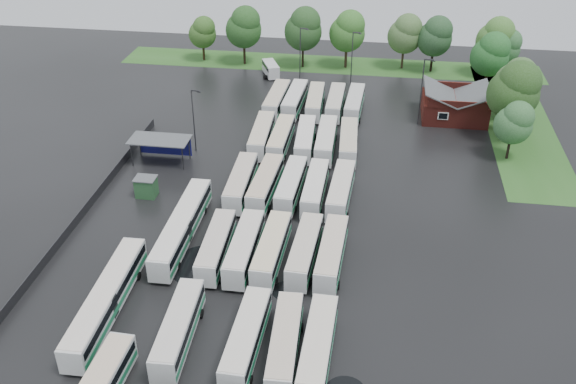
# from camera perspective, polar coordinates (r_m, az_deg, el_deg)

# --- Properties ---
(ground) EXTENTS (160.00, 160.00, 0.00)m
(ground) POSITION_cam_1_polar(r_m,az_deg,el_deg) (69.35, -3.12, -6.69)
(ground) COLOR black
(ground) RESTS_ON ground
(brick_building) EXTENTS (10.07, 8.60, 5.39)m
(brick_building) POSITION_cam_1_polar(r_m,az_deg,el_deg) (105.32, 14.57, 7.31)
(brick_building) COLOR maroon
(brick_building) RESTS_ON ground
(wash_shed) EXTENTS (8.20, 4.20, 3.58)m
(wash_shed) POSITION_cam_1_polar(r_m,az_deg,el_deg) (90.11, -11.24, 4.42)
(wash_shed) COLOR #2D2D30
(wash_shed) RESTS_ON ground
(utility_hut) EXTENTS (2.70, 2.20, 2.62)m
(utility_hut) POSITION_cam_1_polar(r_m,az_deg,el_deg) (82.81, -12.49, 0.46)
(utility_hut) COLOR #234E28
(utility_hut) RESTS_ON ground
(grass_strip_north) EXTENTS (80.00, 10.00, 0.01)m
(grass_strip_north) POSITION_cam_1_polar(r_m,az_deg,el_deg) (126.22, 3.60, 11.25)
(grass_strip_north) COLOR #2C5E20
(grass_strip_north) RESTS_ON ground
(grass_strip_east) EXTENTS (10.00, 50.00, 0.01)m
(grass_strip_east) POSITION_cam_1_polar(r_m,az_deg,el_deg) (107.69, 19.74, 5.90)
(grass_strip_east) COLOR #2C5E20
(grass_strip_east) RESTS_ON ground
(west_fence) EXTENTS (0.10, 50.00, 1.20)m
(west_fence) POSITION_cam_1_polar(r_m,az_deg,el_deg) (81.84, -17.44, -1.28)
(west_fence) COLOR #2D2D30
(west_fence) RESTS_ON ground
(bus_r1c0) EXTENTS (2.81, 11.33, 3.13)m
(bus_r1c0) POSITION_cam_1_polar(r_m,az_deg,el_deg) (60.31, -9.71, -11.87)
(bus_r1c0) COLOR silver
(bus_r1c0) RESTS_ON ground
(bus_r1c2) EXTENTS (2.68, 11.28, 3.12)m
(bus_r1c2) POSITION_cam_1_polar(r_m,az_deg,el_deg) (58.70, -3.72, -12.83)
(bus_r1c2) COLOR silver
(bus_r1c2) RESTS_ON ground
(bus_r1c3) EXTENTS (2.85, 11.18, 3.09)m
(bus_r1c3) POSITION_cam_1_polar(r_m,az_deg,el_deg) (58.13, -0.27, -13.32)
(bus_r1c3) COLOR silver
(bus_r1c3) RESTS_ON ground
(bus_r1c4) EXTENTS (2.65, 11.42, 3.17)m
(bus_r1c4) POSITION_cam_1_polar(r_m,az_deg,el_deg) (57.76, 2.65, -13.66)
(bus_r1c4) COLOR silver
(bus_r1c4) RESTS_ON ground
(bus_r2c0) EXTENTS (2.68, 11.11, 3.08)m
(bus_r2c0) POSITION_cam_1_polar(r_m,az_deg,el_deg) (69.88, -6.41, -4.81)
(bus_r2c0) COLOR silver
(bus_r2c0) RESTS_ON ground
(bus_r2c1) EXTENTS (2.44, 11.39, 3.17)m
(bus_r2c1) POSITION_cam_1_polar(r_m,az_deg,el_deg) (69.28, -3.91, -4.97)
(bus_r2c1) COLOR silver
(bus_r2c1) RESTS_ON ground
(bus_r2c2) EXTENTS (2.75, 11.42, 3.16)m
(bus_r2c2) POSITION_cam_1_polar(r_m,az_deg,el_deg) (68.92, -1.48, -5.12)
(bus_r2c2) COLOR silver
(bus_r2c2) RESTS_ON ground
(bus_r2c3) EXTENTS (2.86, 11.23, 3.10)m
(bus_r2c3) POSITION_cam_1_polar(r_m,az_deg,el_deg) (68.80, 1.49, -5.23)
(bus_r2c3) COLOR silver
(bus_r2c3) RESTS_ON ground
(bus_r2c4) EXTENTS (2.81, 11.35, 3.14)m
(bus_r2c4) POSITION_cam_1_polar(r_m,az_deg,el_deg) (68.52, 3.88, -5.44)
(bus_r2c4) COLOR silver
(bus_r2c4) RESTS_ON ground
(bus_r3c0) EXTENTS (2.68, 11.59, 3.21)m
(bus_r3c0) POSITION_cam_1_polar(r_m,az_deg,el_deg) (81.12, -4.21, 0.86)
(bus_r3c0) COLOR silver
(bus_r3c0) RESTS_ON ground
(bus_r3c1) EXTENTS (2.96, 11.58, 3.20)m
(bus_r3c1) POSITION_cam_1_polar(r_m,az_deg,el_deg) (80.69, -2.03, 0.74)
(bus_r3c1) COLOR silver
(bus_r3c1) RESTS_ON ground
(bus_r3c2) EXTENTS (2.78, 11.24, 3.11)m
(bus_r3c2) POSITION_cam_1_polar(r_m,az_deg,el_deg) (80.46, 0.27, 0.63)
(bus_r3c2) COLOR silver
(bus_r3c2) RESTS_ON ground
(bus_r3c3) EXTENTS (2.48, 11.13, 3.09)m
(bus_r3c3) POSITION_cam_1_polar(r_m,az_deg,el_deg) (79.85, 2.42, 0.34)
(bus_r3c3) COLOR silver
(bus_r3c3) RESTS_ON ground
(bus_r3c4) EXTENTS (2.92, 11.53, 3.18)m
(bus_r3c4) POSITION_cam_1_polar(r_m,az_deg,el_deg) (79.53, 4.72, 0.16)
(bus_r3c4) COLOR silver
(bus_r3c4) RESTS_ON ground
(bus_r4c0) EXTENTS (2.86, 11.62, 3.21)m
(bus_r4c0) POSITION_cam_1_polar(r_m,az_deg,el_deg) (92.97, -2.37, 5.04)
(bus_r4c0) COLOR silver
(bus_r4c0) RESTS_ON ground
(bus_r4c1) EXTENTS (2.51, 11.17, 3.10)m
(bus_r4c1) POSITION_cam_1_polar(r_m,az_deg,el_deg) (92.24, -0.62, 4.80)
(bus_r4c1) COLOR silver
(bus_r4c1) RESTS_ON ground
(bus_r4c2) EXTENTS (2.94, 11.35, 3.13)m
(bus_r4c2) POSITION_cam_1_polar(r_m,az_deg,el_deg) (91.96, 1.54, 4.72)
(bus_r4c2) COLOR silver
(bus_r4c2) RESTS_ON ground
(bus_r4c3) EXTENTS (2.67, 11.68, 3.24)m
(bus_r4c3) POSITION_cam_1_polar(r_m,az_deg,el_deg) (91.64, 3.40, 4.62)
(bus_r4c3) COLOR silver
(bus_r4c3) RESTS_ON ground
(bus_r4c4) EXTENTS (2.89, 11.45, 3.16)m
(bus_r4c4) POSITION_cam_1_polar(r_m,az_deg,el_deg) (91.46, 5.39, 4.44)
(bus_r4c4) COLOR silver
(bus_r4c4) RESTS_ON ground
(bus_r5c0) EXTENTS (2.85, 11.78, 3.26)m
(bus_r5c0) POSITION_cam_1_polar(r_m,az_deg,el_deg) (104.91, -1.01, 8.19)
(bus_r5c0) COLOR silver
(bus_r5c0) RESTS_ON ground
(bus_r5c1) EXTENTS (2.94, 11.70, 3.23)m
(bus_r5c1) POSITION_cam_1_polar(r_m,az_deg,el_deg) (105.03, 0.61, 8.21)
(bus_r5c1) COLOR silver
(bus_r5c1) RESTS_ON ground
(bus_r5c2) EXTENTS (2.76, 11.30, 3.12)m
(bus_r5c2) POSITION_cam_1_polar(r_m,az_deg,el_deg) (104.41, 2.42, 8.00)
(bus_r5c2) COLOR silver
(bus_r5c2) RESTS_ON ground
(bus_r5c3) EXTENTS (2.44, 11.13, 3.09)m
(bus_r5c3) POSITION_cam_1_polar(r_m,az_deg,el_deg) (104.39, 4.24, 7.93)
(bus_r5c3) COLOR silver
(bus_r5c3) RESTS_ON ground
(bus_r5c4) EXTENTS (2.81, 11.31, 3.13)m
(bus_r5c4) POSITION_cam_1_polar(r_m,az_deg,el_deg) (104.33, 5.93, 7.84)
(bus_r5c4) COLOR silver
(bus_r5c4) RESTS_ON ground
(artic_bus_west_b) EXTENTS (2.46, 17.23, 3.20)m
(artic_bus_west_b) POSITION_cam_1_polar(r_m,az_deg,el_deg) (73.43, -9.40, -3.03)
(artic_bus_west_b) COLOR silver
(artic_bus_west_b) RESTS_ON ground
(artic_bus_west_c) EXTENTS (2.76, 17.03, 3.15)m
(artic_bus_west_c) POSITION_cam_1_polar(r_m,az_deg,el_deg) (64.84, -15.82, -9.17)
(artic_bus_west_c) COLOR silver
(artic_bus_west_c) RESTS_ON ground
(minibus) EXTENTS (4.04, 5.89, 2.42)m
(minibus) POSITION_cam_1_polar(r_m,az_deg,el_deg) (119.91, -1.54, 10.91)
(minibus) COLOR silver
(minibus) RESTS_ON ground
(tree_north_0) EXTENTS (5.30, 5.29, 8.77)m
(tree_north_0) POSITION_cam_1_polar(r_m,az_deg,el_deg) (127.56, -7.57, 13.93)
(tree_north_0) COLOR #302210
(tree_north_0) RESTS_ON ground
(tree_north_1) EXTENTS (6.80, 6.80, 11.26)m
(tree_north_1) POSITION_cam_1_polar(r_m,az_deg,el_deg) (124.34, -3.91, 14.45)
(tree_north_1) COLOR black
(tree_north_1) RESTS_ON ground
(tree_north_2) EXTENTS (6.99, 6.99, 11.58)m
(tree_north_2) POSITION_cam_1_polar(r_m,az_deg,el_deg) (122.37, 1.42, 14.34)
(tree_north_2) COLOR black
(tree_north_2) RESTS_ON ground
(tree_north_3) EXTENTS (6.68, 6.68, 11.07)m
(tree_north_3) POSITION_cam_1_polar(r_m,az_deg,el_deg) (122.61, 5.37, 14.09)
(tree_north_3) COLOR #342418
(tree_north_3) RESTS_ON ground
(tree_north_4) EXTENTS (6.35, 6.35, 10.52)m
(tree_north_4) POSITION_cam_1_polar(r_m,az_deg,el_deg) (123.66, 10.43, 13.70)
(tree_north_4) COLOR #3A2C1D
(tree_north_4) RESTS_ON ground
(tree_north_5) EXTENTS (6.40, 6.40, 10.60)m
(tree_north_5) POSITION_cam_1_polar(r_m,az_deg,el_deg) (123.08, 13.00, 13.37)
(tree_north_5) COLOR black
(tree_north_5) RESTS_ON ground
(tree_north_6) EXTENTS (6.71, 6.71, 11.11)m
(tree_north_6) POSITION_cam_1_polar(r_m,az_deg,el_deg) (123.49, 18.02, 12.88)
(tree_north_6) COLOR black
(tree_north_6) RESTS_ON ground
(tree_east_0) EXTENTS (5.27, 5.27, 8.72)m
(tree_east_0) POSITION_cam_1_polar(r_m,az_deg,el_deg) (93.11, 19.52, 5.87)
(tree_east_0) COLOR black
(tree_east_0) RESTS_ON ground
(tree_east_1) EXTENTS (7.45, 7.45, 12.34)m
(tree_east_1) POSITION_cam_1_polar(r_m,az_deg,el_deg) (97.85, 19.55, 8.55)
(tree_east_1) COLOR #352417
(tree_east_1) RESTS_ON ground
(tree_east_2) EXTENTS (6.13, 6.13, 10.14)m
(tree_east_2) POSITION_cam_1_polar(r_m,az_deg,el_deg) (106.00, 19.63, 9.38)
(tree_east_2) COLOR black
(tree_east_2) RESTS_ON ground
(tree_east_3) EXTENTS (6.50, 6.50, 10.77)m
(tree_east_3) POSITION_cam_1_polar(r_m,az_deg,el_deg) (115.41, 17.62, 11.62)
(tree_east_3) COLOR black
(tree_east_3) RESTS_ON ground
(tree_east_4) EXTENTS (5.47, 5.46, 9.04)m
(tree_east_4) POSITION_cam_1_polar(r_m,az_deg,el_deg) (123.95, 18.84, 12.16)
(tree_east_4) COLOR #3A2C1F
(tree_east_4) RESTS_ON ground
(lamp_post_ne) EXTENTS (1.63, 0.32, 10.58)m
(lamp_post_ne) POSITION_cam_1_polar(r_m,az_deg,el_deg) (100.32, 11.88, 9.11)
(lamp_post_ne) COLOR #2D2D30
(lamp_post_ne) RESTS_ON ground
(lamp_post_nw) EXTENTS (1.43, 0.28, 9.31)m
(lamp_post_nw) POSITION_cam_1_polar(r_m,az_deg,el_deg) (91.10, -8.34, 6.69)
(lamp_post_nw) COLOR #2D2D30
(lamp_post_nw) RESTS_ON ground
(lamp_post_back_w) EXTENTS (1.54, 0.30, 10.03)m
(lamp_post_back_w) POSITION_cam_1_polar(r_m,az_deg,el_deg) (114.85, 1.15, 12.37)
(lamp_post_back_w) COLOR #2D2D30
(lamp_post_back_w) RESTS_ON ground
(lamp_post_back_e) EXTENTS (1.50, 0.29, 9.73)m
(lamp_post_back_e) POSITION_cam_1_polar(r_m,az_deg,el_deg) (114.08, 5.78, 12.00)
(lamp_post_back_e) COLOR #2D2D30
(lamp_post_back_e) RESTS_ON ground
(puddle_2) EXTENTS (7.54, 7.54, 0.01)m
(puddle_2) POSITION_cam_1_polar(r_m,az_deg,el_deg) (70.04, -7.44, -6.51)
(puddle_2) COLOR black
(puddle_2) RESTS_ON ground
(puddle_3) EXTENTS (3.18, 3.18, 0.01)m
(puddle_3) POSITION_cam_1_polar(r_m,az_deg,el_deg) (66.16, -0.10, -8.78)
(puddle_3) COLOR black
(puddle_3) RESTS_ON ground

